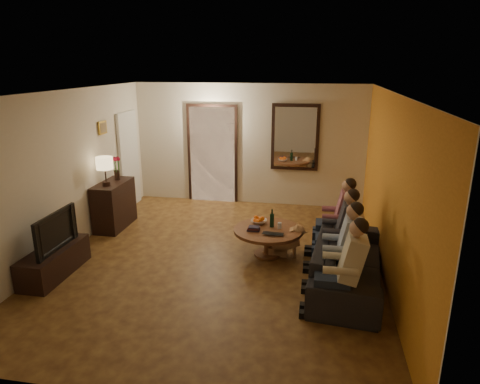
% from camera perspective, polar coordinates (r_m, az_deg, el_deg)
% --- Properties ---
extents(floor, '(5.00, 6.00, 0.01)m').
position_cam_1_polar(floor, '(6.89, -2.93, -8.98)').
color(floor, '#452512').
rests_on(floor, ground).
extents(ceiling, '(5.00, 6.00, 0.01)m').
position_cam_1_polar(ceiling, '(6.22, -3.30, 13.14)').
color(ceiling, white).
rests_on(ceiling, back_wall).
extents(back_wall, '(5.00, 0.02, 2.60)m').
position_cam_1_polar(back_wall, '(9.31, 1.14, 6.31)').
color(back_wall, beige).
rests_on(back_wall, floor).
extents(front_wall, '(5.00, 0.02, 2.60)m').
position_cam_1_polar(front_wall, '(3.76, -13.76, -10.47)').
color(front_wall, beige).
rests_on(front_wall, floor).
extents(left_wall, '(0.02, 6.00, 2.60)m').
position_cam_1_polar(left_wall, '(7.41, -22.31, 2.30)').
color(left_wall, beige).
rests_on(left_wall, floor).
extents(right_wall, '(0.02, 6.00, 2.60)m').
position_cam_1_polar(right_wall, '(6.36, 19.40, 0.37)').
color(right_wall, beige).
rests_on(right_wall, floor).
extents(orange_accent, '(0.01, 6.00, 2.60)m').
position_cam_1_polar(orange_accent, '(6.36, 19.31, 0.38)').
color(orange_accent, orange).
rests_on(orange_accent, right_wall).
extents(kitchen_doorway, '(1.00, 0.06, 2.10)m').
position_cam_1_polar(kitchen_doorway, '(9.49, -3.68, 4.95)').
color(kitchen_doorway, '#FFE0A5').
rests_on(kitchen_doorway, floor).
extents(door_trim, '(1.12, 0.04, 2.22)m').
position_cam_1_polar(door_trim, '(9.48, -3.70, 4.94)').
color(door_trim, black).
rests_on(door_trim, floor).
extents(fridge_glimpse, '(0.45, 0.03, 1.70)m').
position_cam_1_polar(fridge_glimpse, '(9.47, -2.18, 4.02)').
color(fridge_glimpse, silver).
rests_on(fridge_glimpse, floor).
extents(mirror_frame, '(1.00, 0.05, 1.40)m').
position_cam_1_polar(mirror_frame, '(9.13, 7.36, 7.25)').
color(mirror_frame, black).
rests_on(mirror_frame, back_wall).
extents(mirror_glass, '(0.86, 0.02, 1.26)m').
position_cam_1_polar(mirror_glass, '(9.10, 7.35, 7.21)').
color(mirror_glass, white).
rests_on(mirror_glass, back_wall).
extents(white_door, '(0.06, 0.85, 2.04)m').
position_cam_1_polar(white_door, '(9.41, -14.57, 4.15)').
color(white_door, white).
rests_on(white_door, floor).
extents(framed_art, '(0.03, 0.28, 0.24)m').
position_cam_1_polar(framed_art, '(8.39, -17.87, 8.17)').
color(framed_art, '#B28C33').
rests_on(framed_art, left_wall).
extents(art_canvas, '(0.01, 0.22, 0.18)m').
position_cam_1_polar(art_canvas, '(8.39, -17.77, 8.17)').
color(art_canvas, brown).
rests_on(art_canvas, left_wall).
extents(dresser, '(0.45, 0.98, 0.87)m').
position_cam_1_polar(dresser, '(8.40, -16.44, -1.65)').
color(dresser, black).
rests_on(dresser, floor).
extents(table_lamp, '(0.30, 0.30, 0.54)m').
position_cam_1_polar(table_lamp, '(8.02, -17.54, 2.66)').
color(table_lamp, beige).
rests_on(table_lamp, dresser).
extents(flower_vase, '(0.14, 0.14, 0.44)m').
position_cam_1_polar(flower_vase, '(8.41, -16.15, 3.06)').
color(flower_vase, '#A91231').
rests_on(flower_vase, dresser).
extents(tv_stand, '(0.45, 1.24, 0.41)m').
position_cam_1_polar(tv_stand, '(6.91, -23.51, -8.50)').
color(tv_stand, black).
rests_on(tv_stand, floor).
extents(tv, '(0.97, 0.13, 0.56)m').
position_cam_1_polar(tv, '(6.72, -23.99, -4.75)').
color(tv, black).
rests_on(tv, tv_stand).
extents(sofa, '(2.37, 1.14, 0.67)m').
position_cam_1_polar(sofa, '(6.26, 14.25, -8.92)').
color(sofa, black).
rests_on(sofa, floor).
extents(person_a, '(0.60, 0.40, 1.20)m').
position_cam_1_polar(person_a, '(5.33, 13.95, -10.45)').
color(person_a, tan).
rests_on(person_a, sofa).
extents(person_b, '(0.60, 0.40, 1.20)m').
position_cam_1_polar(person_b, '(5.87, 13.63, -7.79)').
color(person_b, tan).
rests_on(person_b, sofa).
extents(person_c, '(0.60, 0.40, 1.20)m').
position_cam_1_polar(person_c, '(6.42, 13.36, -5.59)').
color(person_c, tan).
rests_on(person_c, sofa).
extents(person_d, '(0.60, 0.40, 1.20)m').
position_cam_1_polar(person_d, '(6.98, 13.14, -3.73)').
color(person_d, tan).
rests_on(person_d, sofa).
extents(dog, '(0.57, 0.27, 0.56)m').
position_cam_1_polar(dog, '(6.95, 5.96, -6.30)').
color(dog, '#A66B4C').
rests_on(dog, floor).
extents(coffee_table, '(1.36, 1.36, 0.45)m').
position_cam_1_polar(coffee_table, '(6.97, 3.72, -6.65)').
color(coffee_table, brown).
rests_on(coffee_table, floor).
extents(bowl, '(0.26, 0.26, 0.06)m').
position_cam_1_polar(bowl, '(7.10, 2.52, -3.95)').
color(bowl, white).
rests_on(bowl, coffee_table).
extents(oranges, '(0.20, 0.20, 0.08)m').
position_cam_1_polar(oranges, '(7.07, 2.53, -3.44)').
color(oranges, orange).
rests_on(oranges, bowl).
extents(wine_bottle, '(0.07, 0.07, 0.31)m').
position_cam_1_polar(wine_bottle, '(6.92, 4.29, -3.46)').
color(wine_bottle, black).
rests_on(wine_bottle, coffee_table).
extents(wine_glass, '(0.06, 0.06, 0.10)m').
position_cam_1_polar(wine_glass, '(6.90, 5.30, -4.48)').
color(wine_glass, silver).
rests_on(wine_glass, coffee_table).
extents(book_stack, '(0.20, 0.15, 0.07)m').
position_cam_1_polar(book_stack, '(6.80, 1.82, -4.85)').
color(book_stack, black).
rests_on(book_stack, coffee_table).
extents(laptop, '(0.34, 0.23, 0.03)m').
position_cam_1_polar(laptop, '(6.61, 4.34, -5.76)').
color(laptop, black).
rests_on(laptop, coffee_table).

